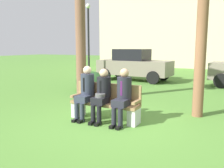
% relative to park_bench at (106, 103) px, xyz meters
% --- Properties ---
extents(ground_plane, '(80.00, 80.00, 0.00)m').
position_rel_park_bench_xyz_m(ground_plane, '(0.36, -0.26, -0.42)').
color(ground_plane, '#528734').
extents(park_bench, '(1.75, 0.44, 0.90)m').
position_rel_park_bench_xyz_m(park_bench, '(0.00, 0.00, 0.00)').
color(park_bench, '#99754C').
rests_on(park_bench, ground).
extents(seated_man_left, '(0.34, 0.72, 1.32)m').
position_rel_park_bench_xyz_m(seated_man_left, '(-0.50, -0.12, 0.32)').
color(seated_man_left, '#2D3342').
rests_on(seated_man_left, ground).
extents(seated_man_middle, '(0.34, 0.72, 1.27)m').
position_rel_park_bench_xyz_m(seated_man_middle, '(-0.03, -0.13, 0.29)').
color(seated_man_middle, black).
rests_on(seated_man_middle, ground).
extents(seated_man_right, '(0.34, 0.72, 1.30)m').
position_rel_park_bench_xyz_m(seated_man_right, '(0.52, -0.12, 0.31)').
color(seated_man_right, '#23232D').
rests_on(seated_man_right, ground).
extents(shrub_near_bench, '(1.26, 1.16, 0.79)m').
position_rel_park_bench_xyz_m(shrub_near_bench, '(-2.54, 3.35, -0.02)').
color(shrub_near_bench, '#2B5529').
rests_on(shrub_near_bench, ground).
extents(parked_car_near, '(3.99, 1.90, 1.68)m').
position_rel_park_bench_xyz_m(parked_car_near, '(-2.06, 6.94, 0.42)').
color(parked_car_near, slate).
rests_on(parked_car_near, ground).
extents(street_lamp, '(0.24, 0.24, 3.94)m').
position_rel_park_bench_xyz_m(street_lamp, '(-3.99, 5.50, 1.97)').
color(street_lamp, black).
rests_on(street_lamp, ground).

